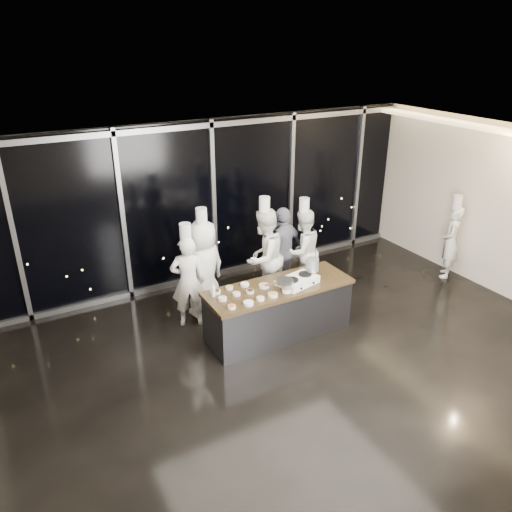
{
  "coord_description": "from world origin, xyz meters",
  "views": [
    {
      "loc": [
        -3.78,
        -5.2,
        4.65
      ],
      "look_at": [
        -0.26,
        1.2,
        1.37
      ],
      "focal_mm": 35.0,
      "sensor_mm": 36.0,
      "label": 1
    }
  ],
  "objects_px": {
    "stove": "(298,281)",
    "chef_center": "(264,257)",
    "stock_pot": "(312,265)",
    "chef_side": "(450,241)",
    "chef_left": "(204,269)",
    "chef_right": "(302,250)",
    "frying_pan": "(284,281)",
    "chef_far_left": "(188,280)",
    "guest": "(283,252)",
    "demo_counter": "(278,310)"
  },
  "relations": [
    {
      "from": "stock_pot",
      "to": "chef_center",
      "type": "bearing_deg",
      "value": 106.03
    },
    {
      "from": "demo_counter",
      "to": "stove",
      "type": "bearing_deg",
      "value": -17.84
    },
    {
      "from": "stove",
      "to": "chef_side",
      "type": "bearing_deg",
      "value": -8.61
    },
    {
      "from": "stove",
      "to": "chef_right",
      "type": "bearing_deg",
      "value": 40.84
    },
    {
      "from": "stock_pot",
      "to": "chef_far_left",
      "type": "distance_m",
      "value": 2.09
    },
    {
      "from": "demo_counter",
      "to": "chef_side",
      "type": "bearing_deg",
      "value": 2.61
    },
    {
      "from": "frying_pan",
      "to": "guest",
      "type": "relative_size",
      "value": 0.29
    },
    {
      "from": "chef_center",
      "to": "chef_left",
      "type": "bearing_deg",
      "value": -32.16
    },
    {
      "from": "stove",
      "to": "chef_left",
      "type": "xyz_separation_m",
      "value": [
        -1.11,
        1.29,
        -0.07
      ]
    },
    {
      "from": "demo_counter",
      "to": "frying_pan",
      "type": "distance_m",
      "value": 0.64
    },
    {
      "from": "chef_far_left",
      "to": "chef_left",
      "type": "relative_size",
      "value": 0.93
    },
    {
      "from": "frying_pan",
      "to": "stove",
      "type": "bearing_deg",
      "value": 0.01
    },
    {
      "from": "demo_counter",
      "to": "stove",
      "type": "distance_m",
      "value": 0.61
    },
    {
      "from": "stove",
      "to": "guest",
      "type": "distance_m",
      "value": 1.39
    },
    {
      "from": "chef_left",
      "to": "guest",
      "type": "bearing_deg",
      "value": 164.21
    },
    {
      "from": "demo_counter",
      "to": "stove",
      "type": "xyz_separation_m",
      "value": [
        0.31,
        -0.1,
        0.51
      ]
    },
    {
      "from": "stock_pot",
      "to": "chef_right",
      "type": "bearing_deg",
      "value": 63.02
    },
    {
      "from": "chef_left",
      "to": "chef_side",
      "type": "distance_m",
      "value": 5.1
    },
    {
      "from": "stock_pot",
      "to": "chef_left",
      "type": "height_order",
      "value": "chef_left"
    },
    {
      "from": "chef_left",
      "to": "chef_side",
      "type": "relative_size",
      "value": 1.15
    },
    {
      "from": "stove",
      "to": "chef_center",
      "type": "bearing_deg",
      "value": 76.52
    },
    {
      "from": "stock_pot",
      "to": "demo_counter",
      "type": "bearing_deg",
      "value": 178.26
    },
    {
      "from": "stock_pot",
      "to": "chef_left",
      "type": "bearing_deg",
      "value": 139.77
    },
    {
      "from": "chef_far_left",
      "to": "guest",
      "type": "xyz_separation_m",
      "value": [
        2.0,
        0.18,
        0.04
      ]
    },
    {
      "from": "chef_center",
      "to": "guest",
      "type": "distance_m",
      "value": 0.52
    },
    {
      "from": "guest",
      "to": "stock_pot",
      "type": "bearing_deg",
      "value": 58.78
    },
    {
      "from": "stock_pot",
      "to": "chef_side",
      "type": "distance_m",
      "value": 3.59
    },
    {
      "from": "chef_far_left",
      "to": "guest",
      "type": "distance_m",
      "value": 2.0
    },
    {
      "from": "frying_pan",
      "to": "chef_center",
      "type": "height_order",
      "value": "chef_center"
    },
    {
      "from": "stove",
      "to": "chef_side",
      "type": "xyz_separation_m",
      "value": [
        3.89,
        0.29,
        -0.18
      ]
    },
    {
      "from": "chef_right",
      "to": "chef_center",
      "type": "bearing_deg",
      "value": -1.12
    },
    {
      "from": "chef_right",
      "to": "stove",
      "type": "bearing_deg",
      "value": 47.06
    },
    {
      "from": "demo_counter",
      "to": "guest",
      "type": "xyz_separation_m",
      "value": [
        0.82,
        1.19,
        0.42
      ]
    },
    {
      "from": "stove",
      "to": "chef_center",
      "type": "xyz_separation_m",
      "value": [
        0.01,
        1.15,
        -0.04
      ]
    },
    {
      "from": "stock_pot",
      "to": "chef_right",
      "type": "distance_m",
      "value": 1.33
    },
    {
      "from": "stove",
      "to": "chef_right",
      "type": "xyz_separation_m",
      "value": [
        0.91,
        1.24,
        -0.13
      ]
    },
    {
      "from": "chef_center",
      "to": "chef_side",
      "type": "xyz_separation_m",
      "value": [
        3.88,
        -0.86,
        -0.14
      ]
    },
    {
      "from": "demo_counter",
      "to": "guest",
      "type": "distance_m",
      "value": 1.51
    },
    {
      "from": "chef_far_left",
      "to": "guest",
      "type": "bearing_deg",
      "value": -154.73
    },
    {
      "from": "frying_pan",
      "to": "chef_side",
      "type": "relative_size",
      "value": 0.29
    },
    {
      "from": "chef_center",
      "to": "chef_right",
      "type": "distance_m",
      "value": 0.9
    },
    {
      "from": "stove",
      "to": "chef_center",
      "type": "relative_size",
      "value": 0.34
    },
    {
      "from": "demo_counter",
      "to": "chef_far_left",
      "type": "relative_size",
      "value": 1.32
    },
    {
      "from": "chef_center",
      "to": "guest",
      "type": "relative_size",
      "value": 1.18
    },
    {
      "from": "stove",
      "to": "frying_pan",
      "type": "relative_size",
      "value": 1.36
    },
    {
      "from": "stove",
      "to": "chef_center",
      "type": "distance_m",
      "value": 1.15
    },
    {
      "from": "chef_left",
      "to": "chef_right",
      "type": "height_order",
      "value": "chef_left"
    },
    {
      "from": "frying_pan",
      "to": "stock_pot",
      "type": "bearing_deg",
      "value": 0.69
    },
    {
      "from": "demo_counter",
      "to": "chef_right",
      "type": "bearing_deg",
      "value": 43.0
    },
    {
      "from": "frying_pan",
      "to": "stock_pot",
      "type": "height_order",
      "value": "stock_pot"
    }
  ]
}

